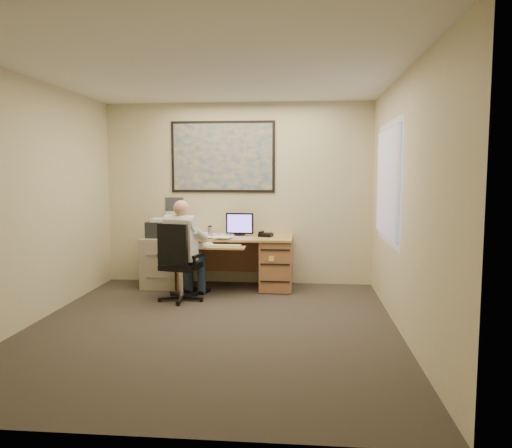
# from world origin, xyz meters

# --- Properties ---
(room_shell) EXTENTS (4.00, 4.50, 2.70)m
(room_shell) POSITION_xyz_m (0.00, 0.00, 1.35)
(room_shell) COLOR #332E27
(room_shell) RESTS_ON ground
(desk) EXTENTS (1.60, 0.97, 1.07)m
(desk) POSITION_xyz_m (0.36, 1.90, 0.44)
(desk) COLOR tan
(desk) RESTS_ON ground
(world_map) EXTENTS (1.56, 0.03, 1.06)m
(world_map) POSITION_xyz_m (-0.22, 2.23, 1.90)
(world_map) COLOR #1E4C93
(world_map) RESTS_ON room_shell
(wall_calendar) EXTENTS (0.28, 0.01, 0.42)m
(wall_calendar) POSITION_xyz_m (-0.97, 2.24, 1.08)
(wall_calendar) COLOR white
(wall_calendar) RESTS_ON room_shell
(window_blinds) EXTENTS (0.06, 1.40, 1.30)m
(window_blinds) POSITION_xyz_m (1.97, 0.80, 1.55)
(window_blinds) COLOR white
(window_blinds) RESTS_ON room_shell
(filing_cabinet) EXTENTS (0.53, 0.63, 1.01)m
(filing_cabinet) POSITION_xyz_m (-1.07, 1.89, 0.43)
(filing_cabinet) COLOR #A59B85
(filing_cabinet) RESTS_ON ground
(office_chair) EXTENTS (0.74, 0.74, 1.03)m
(office_chair) POSITION_xyz_m (-0.59, 1.07, 0.30)
(office_chair) COLOR black
(office_chair) RESTS_ON ground
(person) EXTENTS (0.75, 0.91, 1.31)m
(person) POSITION_xyz_m (-0.61, 1.14, 0.66)
(person) COLOR silver
(person) RESTS_ON office_chair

